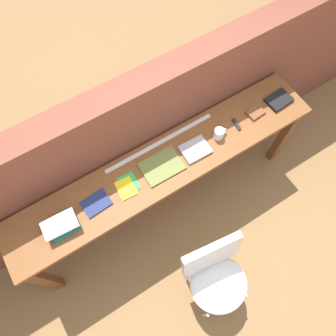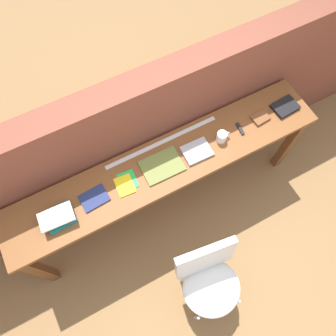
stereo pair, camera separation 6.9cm
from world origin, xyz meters
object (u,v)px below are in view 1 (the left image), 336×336
Objects in this scene: chair_white_moulded at (216,275)px; book_repair_rightmost at (279,100)px; magazine_cycling at (96,203)px; book_open_centre at (162,166)px; pamphlet_pile_colourful at (127,186)px; leather_journal_brown at (255,112)px; multitool_folded at (236,124)px; mug at (219,133)px; book_stack_leftmost at (62,224)px.

book_repair_rightmost is at bearing 35.68° from chair_white_moulded.
magazine_cycling is 0.64× the size of book_open_centre.
leather_journal_brown is at bearing 0.19° from pamphlet_pile_colourful.
multitool_folded is at bearing 48.69° from chair_white_moulded.
leather_journal_brown is at bearing 2.69° from mug.
magazine_cycling is at bearing 175.96° from leather_journal_brown.
leather_journal_brown is at bearing 2.43° from multitool_folded.
leather_journal_brown is (0.19, 0.01, 0.00)m from multitool_folded.
pamphlet_pile_colourful is at bearing -4.08° from magazine_cycling.
mug reaches higher than book_repair_rightmost.
magazine_cycling is 1.41m from leather_journal_brown.
book_open_centre reaches higher than magazine_cycling.
leather_journal_brown is at bearing 174.54° from book_repair_rightmost.
pamphlet_pile_colourful is 0.80m from mug.
chair_white_moulded is at bearing -46.62° from book_stack_leftmost.
multitool_folded is at bearing 178.26° from leather_journal_brown.
book_repair_rightmost is (1.10, -0.00, 0.01)m from book_open_centre.
book_stack_leftmost reaches higher than magazine_cycling.
book_open_centre is 1.52× the size of book_repair_rightmost.
pamphlet_pile_colourful is 1.16m from leather_journal_brown.
book_repair_rightmost is at bearing -0.13° from pamphlet_pile_colourful.
multitool_folded is at bearing 176.44° from book_repair_rightmost.
leather_journal_brown is (0.37, 0.02, -0.03)m from mug.
book_open_centre is 0.50m from mug.
book_repair_rightmost is at bearing -4.04° from magazine_cycling.
chair_white_moulded is at bearing -63.02° from magazine_cycling.
mug is 0.37m from leather_journal_brown.
mug is at bearing 178.52° from leather_journal_brown.
book_open_centre is 2.71× the size of mug.
pamphlet_pile_colourful is at bearing 179.75° from multitool_folded.
book_repair_rightmost reaches higher than multitool_folded.
chair_white_moulded is 8.10× the size of multitool_folded.
magazine_cycling is at bearing -179.10° from book_open_centre.
leather_journal_brown reaches higher than multitool_folded.
chair_white_moulded is 1.03m from magazine_cycling.
chair_white_moulded is 1.05m from mug.
leather_journal_brown is 0.23m from book_repair_rightmost.
mug is at bearing -177.03° from multitool_folded.
magazine_cycling is 0.97× the size of book_repair_rightmost.
book_open_centre is at bearing 1.78° from book_stack_leftmost.
book_stack_leftmost reaches higher than multitool_folded.
pamphlet_pile_colourful is 0.93× the size of book_repair_rightmost.
pamphlet_pile_colourful is 1.39m from book_repair_rightmost.
book_repair_rightmost is (1.90, 0.02, -0.03)m from book_stack_leftmost.
mug is at bearing -4.69° from magazine_cycling.
pamphlet_pile_colourful is at bearing 176.02° from leather_journal_brown.
book_repair_rightmost is at bearing -5.94° from leather_journal_brown.
mug reaches higher than book_open_centre.
pamphlet_pile_colourful is (0.24, -0.00, -0.00)m from magazine_cycling.
chair_white_moulded is at bearing -123.80° from mug.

